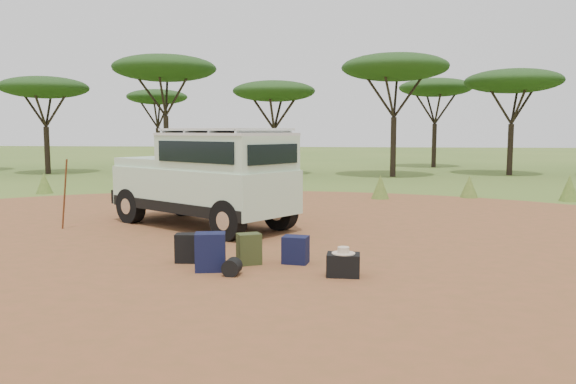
# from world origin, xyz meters

# --- Properties ---
(ground) EXTENTS (140.00, 140.00, 0.00)m
(ground) POSITION_xyz_m (0.00, 0.00, 0.00)
(ground) COLOR #4B6925
(ground) RESTS_ON ground
(dirt_clearing) EXTENTS (23.00, 23.00, 0.01)m
(dirt_clearing) POSITION_xyz_m (0.00, 0.00, 0.00)
(dirt_clearing) COLOR brown
(dirt_clearing) RESTS_ON ground
(grass_fringe) EXTENTS (36.60, 1.60, 0.90)m
(grass_fringe) POSITION_xyz_m (0.12, 8.67, 0.40)
(grass_fringe) COLOR #4B6925
(grass_fringe) RESTS_ON ground
(acacia_treeline) EXTENTS (46.70, 13.20, 6.26)m
(acacia_treeline) POSITION_xyz_m (0.75, 19.81, 4.87)
(acacia_treeline) COLOR black
(acacia_treeline) RESTS_ON ground
(safari_vehicle) EXTENTS (4.93, 4.13, 2.30)m
(safari_vehicle) POSITION_xyz_m (-1.26, 2.32, 1.11)
(safari_vehicle) COLOR silver
(safari_vehicle) RESTS_ON ground
(walking_staff) EXTENTS (0.30, 0.19, 1.62)m
(walking_staff) POSITION_xyz_m (-4.38, 1.60, 0.81)
(walking_staff) COLOR brown
(walking_staff) RESTS_ON ground
(backpack_black) EXTENTS (0.39, 0.30, 0.50)m
(backpack_black) POSITION_xyz_m (-0.67, -1.21, 0.25)
(backpack_black) COLOR black
(backpack_black) RESTS_ON ground
(backpack_navy) EXTENTS (0.53, 0.43, 0.62)m
(backpack_navy) POSITION_xyz_m (-0.11, -1.74, 0.31)
(backpack_navy) COLOR #111737
(backpack_navy) RESTS_ON ground
(backpack_olive) EXTENTS (0.47, 0.42, 0.53)m
(backpack_olive) POSITION_xyz_m (0.42, -1.23, 0.27)
(backpack_olive) COLOR #36421E
(backpack_olive) RESTS_ON ground
(duffel_navy) EXTENTS (0.46, 0.37, 0.47)m
(duffel_navy) POSITION_xyz_m (1.19, -1.06, 0.24)
(duffel_navy) COLOR #111737
(duffel_navy) RESTS_ON ground
(hard_case) EXTENTS (0.51, 0.37, 0.36)m
(hard_case) POSITION_xyz_m (2.01, -1.81, 0.18)
(hard_case) COLOR black
(hard_case) RESTS_ON ground
(stuff_sack) EXTENTS (0.29, 0.29, 0.27)m
(stuff_sack) POSITION_xyz_m (0.29, -1.98, 0.14)
(stuff_sack) COLOR black
(stuff_sack) RESTS_ON ground
(safari_hat) EXTENTS (0.36, 0.36, 0.11)m
(safari_hat) POSITION_xyz_m (2.01, -1.81, 0.40)
(safari_hat) COLOR beige
(safari_hat) RESTS_ON hard_case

